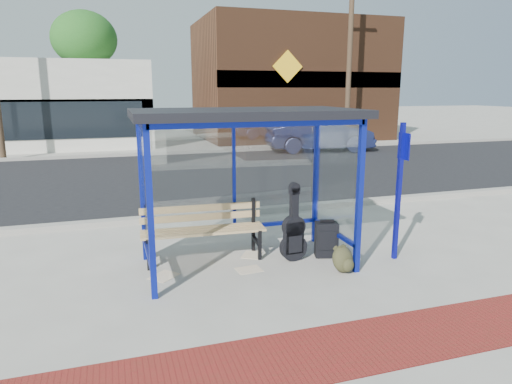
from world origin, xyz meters
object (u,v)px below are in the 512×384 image
object	(u,v)px
guitar_bag	(294,234)
backpack	(344,260)
bench	(203,227)
fire_hydrant	(359,136)
suitcase	(326,240)
parked_car	(320,134)

from	to	relation	value
guitar_bag	backpack	distance (m)	0.91
guitar_bag	bench	bearing A→B (deg)	154.55
backpack	bench	bearing A→B (deg)	135.21
fire_hydrant	suitcase	bearing A→B (deg)	-121.89
bench	guitar_bag	distance (m)	1.47
guitar_bag	parked_car	bearing A→B (deg)	58.40
backpack	parked_car	world-z (taller)	parked_car
bench	fire_hydrant	distance (m)	16.77
bench	guitar_bag	size ratio (longest dim) A/B	1.65
guitar_bag	suitcase	xyz separation A→B (m)	(0.58, -0.01, -0.15)
backpack	parked_car	size ratio (longest dim) A/B	0.09
guitar_bag	backpack	world-z (taller)	guitar_bag
backpack	parked_car	distance (m)	14.02
guitar_bag	parked_car	size ratio (longest dim) A/B	0.26
bench	fire_hydrant	xyz separation A→B (m)	(10.44, 13.12, -0.10)
guitar_bag	suitcase	world-z (taller)	guitar_bag
guitar_bag	suitcase	distance (m)	0.60
guitar_bag	fire_hydrant	xyz separation A→B (m)	(9.07, 13.64, -0.01)
suitcase	guitar_bag	bearing A→B (deg)	-164.90
backpack	fire_hydrant	distance (m)	16.69
parked_car	fire_hydrant	world-z (taller)	parked_car
bench	suitcase	bearing A→B (deg)	-12.16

